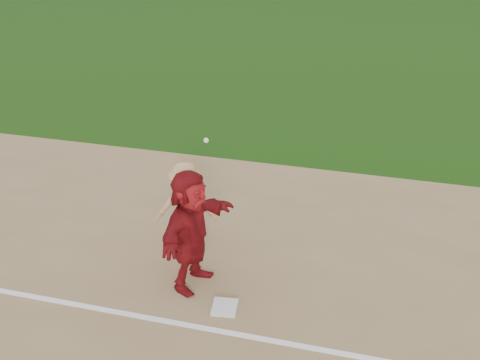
# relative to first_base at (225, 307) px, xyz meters

# --- Properties ---
(ground) EXTENTS (160.00, 160.00, 0.00)m
(ground) POSITION_rel_first_base_xyz_m (-0.26, 0.31, -0.06)
(ground) COLOR #193E0C
(ground) RESTS_ON ground
(foul_line) EXTENTS (60.00, 0.10, 0.01)m
(foul_line) POSITION_rel_first_base_xyz_m (-0.26, -0.49, -0.04)
(foul_line) COLOR white
(foul_line) RESTS_ON infield_dirt
(first_base) EXTENTS (0.41, 0.41, 0.08)m
(first_base) POSITION_rel_first_base_xyz_m (0.00, 0.00, 0.00)
(first_base) COLOR silver
(first_base) RESTS_ON infield_dirt
(base_runner) EXTENTS (0.98, 1.92, 1.98)m
(base_runner) POSITION_rel_first_base_xyz_m (-0.68, 0.51, 0.95)
(base_runner) COLOR maroon
(base_runner) RESTS_ON infield_dirt
(first_base_play) EXTENTS (1.16, 0.88, 2.29)m
(first_base_play) POSITION_rel_first_base_xyz_m (-1.14, 1.52, 0.76)
(first_base_play) COLOR #AFAFB1
(first_base_play) RESTS_ON infield_dirt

